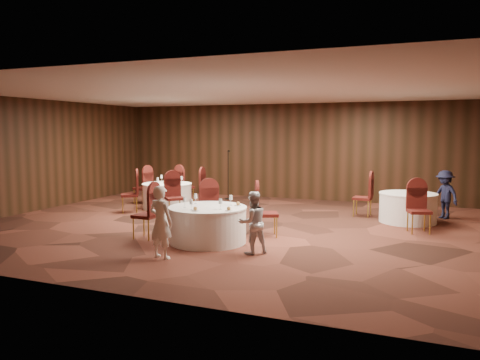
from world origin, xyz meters
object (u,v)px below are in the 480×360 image
at_px(table_main, 208,224).
at_px(mic_stand, 228,185).
at_px(table_left, 167,196).
at_px(woman_b, 253,223).
at_px(woman_a, 161,222).
at_px(man_c, 445,195).
at_px(table_right, 408,207).

bearing_deg(table_main, mic_stand, 109.41).
height_order(table_left, mic_stand, mic_stand).
relative_size(table_main, woman_b, 1.37).
bearing_deg(woman_a, man_c, -119.47).
xyz_separation_m(mic_stand, woman_b, (3.22, -6.33, 0.11)).
xyz_separation_m(mic_stand, woman_a, (1.81, -7.24, 0.18)).
relative_size(table_main, man_c, 1.27).
bearing_deg(table_main, woman_a, -99.75).
height_order(mic_stand, woman_b, mic_stand).
relative_size(mic_stand, woman_b, 1.40).
distance_m(woman_a, woman_b, 1.69).
bearing_deg(table_main, man_c, 45.38).
distance_m(table_main, table_left, 4.54).
xyz_separation_m(woman_a, man_c, (4.85, 6.08, -0.03)).
height_order(table_right, man_c, man_c).
distance_m(table_left, mic_stand, 2.59).
bearing_deg(table_left, woman_b, -43.28).
relative_size(table_left, mic_stand, 0.89).
height_order(table_right, mic_stand, mic_stand).
xyz_separation_m(table_right, woman_b, (-2.57, -4.29, 0.21)).
height_order(table_main, woman_a, woman_a).
distance_m(table_left, man_c, 7.70).
bearing_deg(woman_a, table_main, -90.67).
relative_size(woman_a, woman_b, 1.13).
bearing_deg(mic_stand, table_main, -70.59).
relative_size(table_left, table_right, 1.04).
bearing_deg(table_left, man_c, 9.35).
height_order(woman_b, man_c, man_c).
distance_m(table_left, woman_b, 5.72).
xyz_separation_m(table_main, woman_b, (1.17, -0.50, 0.21)).
bearing_deg(table_right, table_main, -134.63).
bearing_deg(table_left, mic_stand, 68.81).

